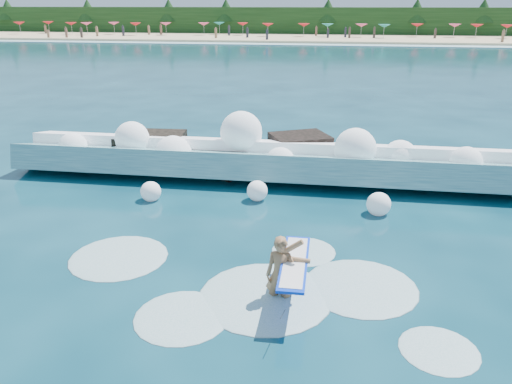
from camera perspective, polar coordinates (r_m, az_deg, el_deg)
ground at (r=12.06m, az=-8.64°, el=-8.31°), size 200.00×200.00×0.00m
beach at (r=88.25m, az=7.01°, el=17.05°), size 140.00×20.00×0.40m
wet_band at (r=77.29m, az=6.65°, el=16.43°), size 140.00×5.00×0.08m
treeline at (r=98.12m, az=7.32°, el=18.75°), size 140.00×4.00×5.00m
breaking_wave at (r=17.72m, az=0.76°, el=3.46°), size 17.61×2.76×1.52m
rock_cluster at (r=19.01m, az=-4.40°, el=4.36°), size 8.24×3.44×1.42m
surfer_with_board at (r=10.41m, az=3.17°, el=-9.15°), size 0.88×2.87×1.70m
wave_spray at (r=17.47m, az=0.49°, el=4.90°), size 14.76×4.51×2.26m
surf_foam at (r=11.14m, az=-0.12°, el=-10.69°), size 9.01×4.95×0.14m
beach_umbrellas at (r=89.87m, az=6.96°, el=18.43°), size 112.31×6.91×0.50m
beachgoers at (r=87.68m, az=-1.20°, el=17.77°), size 98.18×13.69×1.91m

